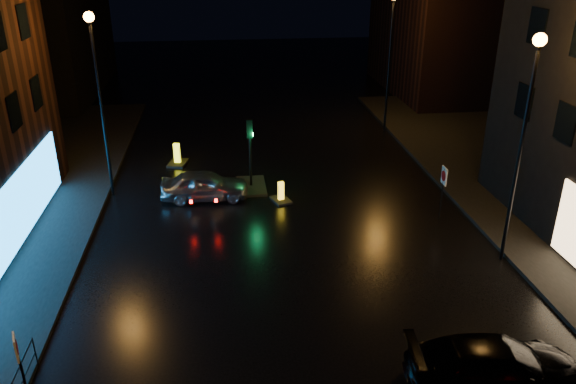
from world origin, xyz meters
name	(u,v)px	position (x,y,z in m)	size (l,w,h in m)	color
building_far_left	(35,1)	(-16.00, 35.00, 7.00)	(8.00, 16.00, 14.00)	black
building_far_right	(444,13)	(15.00, 32.00, 6.00)	(8.00, 14.00, 12.00)	black
street_lamp_lfar	(97,78)	(-7.80, 14.00, 5.56)	(0.44, 0.44, 8.37)	black
street_lamp_rnear	(526,118)	(7.80, 6.00, 5.56)	(0.44, 0.44, 8.37)	black
street_lamp_rfar	(391,42)	(7.80, 22.00, 5.56)	(0.44, 0.44, 8.37)	black
traffic_signal	(251,178)	(-1.20, 14.00, 0.50)	(1.40, 2.40, 3.45)	black
silver_hatchback	(205,185)	(-3.42, 12.93, 0.69)	(1.62, 4.03, 1.37)	#B4B8BD
dark_sedan	(496,366)	(4.47, -0.31, 0.69)	(1.95, 4.79, 1.39)	black
bollard_near	(281,197)	(0.08, 12.23, 0.21)	(1.03, 1.26, 0.95)	black
bollard_far	(178,160)	(-4.96, 17.64, 0.26)	(1.16, 1.50, 1.17)	black
road_sign_left	(17,353)	(-7.90, 0.72, 1.53)	(0.21, 0.48, 2.04)	black
road_sign_right	(444,180)	(6.79, 9.75, 1.74)	(0.08, 0.56, 2.33)	black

